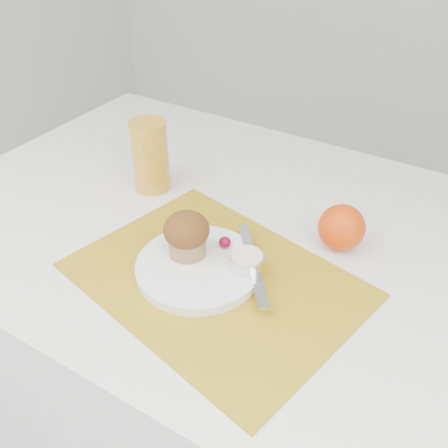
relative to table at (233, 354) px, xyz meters
The scene contains 11 objects.
table is the anchor object (origin of this frame).
placemat 0.41m from the table, 71.52° to the right, with size 0.45×0.33×0.00m, color #B48F19.
plate 0.41m from the table, 83.39° to the right, with size 0.21×0.21×0.02m, color white.
ramekin 0.43m from the table, 52.48° to the right, with size 0.06×0.06×0.02m, color silver.
cream 0.44m from the table, 52.48° to the right, with size 0.05×0.05×0.01m, color white.
raspberry_near 0.42m from the table, 70.36° to the right, with size 0.02×0.02×0.02m, color #520216.
raspberry_far 0.42m from the table, 56.06° to the right, with size 0.02×0.02×0.02m, color #54020C.
butter_knife 0.42m from the table, 47.96° to the right, with size 0.21×0.02×0.01m, color silver.
orange 0.46m from the table, 11.99° to the left, with size 0.08×0.08×0.08m, color #E94808.
juice_glass 0.50m from the table, behind, with size 0.07×0.07×0.15m, color gold.
muffin 0.46m from the table, 95.75° to the right, with size 0.08×0.08×0.08m.
Camera 1 is at (0.38, -0.61, 1.31)m, focal length 40.00 mm.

